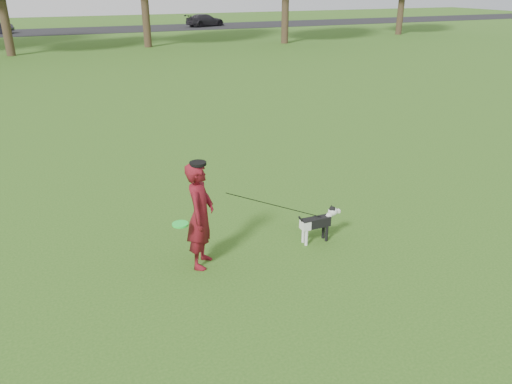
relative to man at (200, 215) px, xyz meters
name	(u,v)px	position (x,y,z in m)	size (l,w,h in m)	color
ground	(235,242)	(0.69, 0.44, -0.81)	(120.00, 120.00, 0.00)	#285116
road	(68,31)	(0.69, 40.44, -0.80)	(120.00, 7.00, 0.02)	black
man	(200,215)	(0.00, 0.00, 0.00)	(0.59, 0.39, 1.62)	#520B13
dog	(319,221)	(1.96, -0.04, -0.45)	(0.78, 0.16, 0.59)	black
car_right	(205,20)	(12.76, 40.44, -0.24)	(1.52, 3.75, 1.09)	#242127
man_held_items	(264,203)	(0.99, -0.05, 0.04)	(2.52, 0.37, 1.23)	#1CE53B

